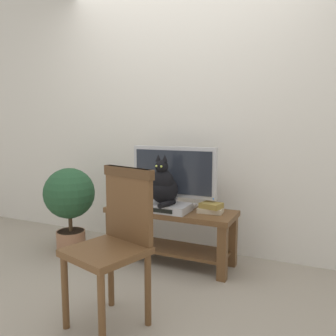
% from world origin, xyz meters
% --- Properties ---
extents(ground_plane, '(12.00, 12.00, 0.00)m').
position_xyz_m(ground_plane, '(0.00, 0.00, 0.00)').
color(ground_plane, gray).
extents(back_wall, '(7.00, 0.12, 2.80)m').
position_xyz_m(back_wall, '(0.00, 0.94, 1.40)').
color(back_wall, silver).
rests_on(back_wall, ground).
extents(tv_stand, '(1.11, 0.40, 0.47)m').
position_xyz_m(tv_stand, '(0.02, 0.47, 0.32)').
color(tv_stand, brown).
rests_on(tv_stand, ground).
extents(tv, '(0.76, 0.20, 0.53)m').
position_xyz_m(tv, '(0.02, 0.54, 0.75)').
color(tv, '#B7B7BC').
rests_on(tv, tv_stand).
extents(media_box, '(0.43, 0.25, 0.06)m').
position_xyz_m(media_box, '(-0.00, 0.39, 0.50)').
color(media_box, '#ADADB2').
rests_on(media_box, tv_stand).
extents(cat, '(0.23, 0.31, 0.41)m').
position_xyz_m(cat, '(-0.00, 0.37, 0.69)').
color(cat, black).
rests_on(cat, media_box).
extents(wooden_chair, '(0.50, 0.50, 0.93)m').
position_xyz_m(wooden_chair, '(0.10, -0.48, 0.54)').
color(wooden_chair, brown).
rests_on(wooden_chair, ground).
extents(book_stack, '(0.21, 0.16, 0.08)m').
position_xyz_m(book_stack, '(0.37, 0.49, 0.51)').
color(book_stack, beige).
rests_on(book_stack, tv_stand).
extents(potted_plant, '(0.47, 0.47, 0.79)m').
position_xyz_m(potted_plant, '(-0.93, 0.30, 0.50)').
color(potted_plant, '#9E6B4C').
rests_on(potted_plant, ground).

